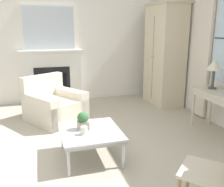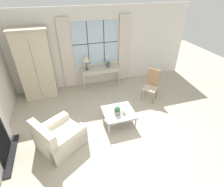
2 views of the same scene
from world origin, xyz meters
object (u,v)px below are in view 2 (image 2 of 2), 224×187
object	(u,v)px
armoire	(36,65)
coffee_table	(119,113)
console_table	(100,70)
armchair_upholstered	(59,138)
potted_plant_small	(117,110)
pillar_candle	(124,112)
side_chair_wooden	(152,83)
potted_orchid	(108,62)
table_lamp	(86,59)

from	to	relation	value
armoire	coffee_table	distance (m)	3.15
console_table	coffee_table	xyz separation A→B (m)	(-0.03, -2.24, -0.28)
armoire	coffee_table	xyz separation A→B (m)	(2.12, -2.19, -0.80)
armoire	armchair_upholstered	xyz separation A→B (m)	(0.49, -2.57, -0.88)
armoire	potted_plant_small	bearing A→B (deg)	-48.04
console_table	coffee_table	bearing A→B (deg)	-90.65
pillar_candle	console_table	bearing A→B (deg)	92.00
side_chair_wooden	potted_plant_small	xyz separation A→B (m)	(-1.53, -0.97, -0.06)
armoire	armchair_upholstered	world-z (taller)	armoire
potted_orchid	side_chair_wooden	bearing A→B (deg)	-50.68
table_lamp	potted_orchid	distance (m)	0.81
side_chair_wooden	coffee_table	distance (m)	1.72
table_lamp	potted_orchid	world-z (taller)	potted_orchid
side_chair_wooden	potted_plant_small	world-z (taller)	side_chair_wooden
armoire	console_table	size ratio (longest dim) A/B	1.62
armoire	potted_plant_small	distance (m)	3.13
console_table	pillar_candle	world-z (taller)	console_table
potted_orchid	console_table	bearing A→B (deg)	-175.45
armchair_upholstered	potted_plant_small	distance (m)	1.61
potted_plant_small	pillar_candle	distance (m)	0.20
console_table	side_chair_wooden	distance (m)	1.97
potted_orchid	side_chair_wooden	xyz separation A→B (m)	(1.13, -1.38, -0.33)
table_lamp	armchair_upholstered	size ratio (longest dim) A/B	0.40
armchair_upholstered	potted_plant_small	bearing A→B (deg)	10.64
table_lamp	pillar_candle	world-z (taller)	table_lamp
armchair_upholstered	side_chair_wooden	distance (m)	3.35
potted_orchid	potted_plant_small	size ratio (longest dim) A/B	2.14
potted_orchid	coffee_table	size ratio (longest dim) A/B	0.62
table_lamp	potted_plant_small	distance (m)	2.45
armchair_upholstered	console_table	bearing A→B (deg)	57.58
console_table	side_chair_wooden	world-z (taller)	side_chair_wooden
potted_plant_small	potted_orchid	bearing A→B (deg)	80.37
pillar_candle	armchair_upholstered	bearing A→B (deg)	-171.10
table_lamp	potted_plant_small	xyz separation A→B (m)	(0.39, -2.35, -0.60)
potted_plant_small	coffee_table	bearing A→B (deg)	49.16
armoire	pillar_candle	distance (m)	3.28
armchair_upholstered	coffee_table	size ratio (longest dim) A/B	1.51
armoire	armchair_upholstered	size ratio (longest dim) A/B	1.80
console_table	armchair_upholstered	bearing A→B (deg)	-122.42
armoire	coffee_table	size ratio (longest dim) A/B	2.72
coffee_table	table_lamp	bearing A→B (deg)	101.55
potted_orchid	pillar_candle	xyz separation A→B (m)	(-0.22, -2.37, -0.46)
armoire	table_lamp	distance (m)	1.66
armoire	table_lamp	xyz separation A→B (m)	(1.66, 0.07, -0.04)
table_lamp	armchair_upholstered	distance (m)	3.01
table_lamp	side_chair_wooden	xyz separation A→B (m)	(1.92, -1.38, -0.53)
armchair_upholstered	side_chair_wooden	xyz separation A→B (m)	(3.09, 1.26, 0.31)
armoire	potted_orchid	bearing A→B (deg)	1.58
potted_plant_small	console_table	bearing A→B (deg)	87.58
potted_plant_small	pillar_candle	size ratio (longest dim) A/B	2.03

